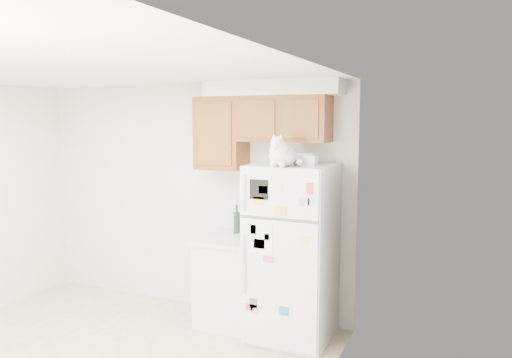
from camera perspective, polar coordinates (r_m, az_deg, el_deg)
The scene contains 8 objects.
room_shell at distance 4.16m, azimuth -18.79°, elevation 0.30°, with size 3.84×4.04×2.52m.
refrigerator at distance 4.85m, azimuth 4.10°, elevation -8.36°, with size 0.76×0.78×1.70m.
base_counter at distance 5.28m, azimuth -2.87°, elevation -11.45°, with size 0.64×0.64×0.92m.
cat at distance 4.46m, azimuth 2.98°, elevation 2.87°, with size 0.29×0.43×0.30m.
storage_box_back at distance 4.78m, azimuth 5.68°, elevation 2.36°, with size 0.18×0.13×0.10m, color white.
storage_box_front at distance 4.64m, azimuth 6.02°, elevation 2.16°, with size 0.15×0.11×0.09m, color white.
bottle_green at distance 5.29m, azimuth -2.23°, elevation -4.57°, with size 0.07×0.07×0.31m, color #19381E, non-canonical shape.
bottle_amber at distance 5.17m, azimuth -1.18°, elevation -5.14°, with size 0.06×0.06×0.26m, color #593814, non-canonical shape.
Camera 1 is at (2.92, -2.80, 2.12)m, focal length 35.00 mm.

